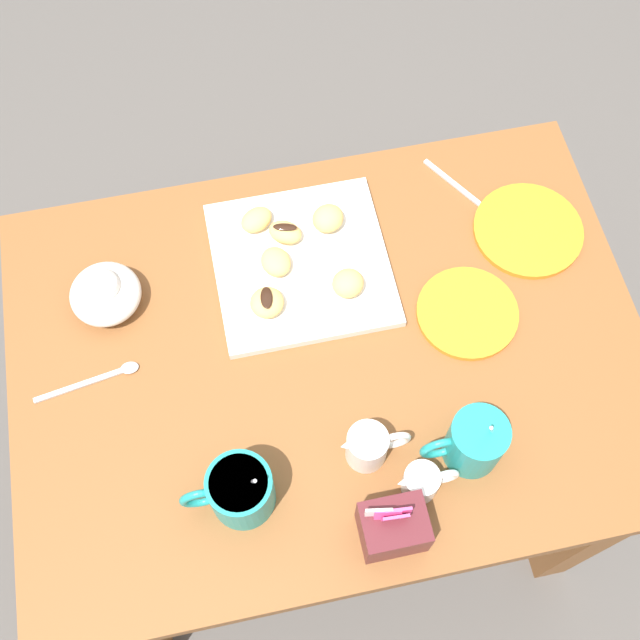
# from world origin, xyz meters

# --- Properties ---
(ground_plane) EXTENTS (8.00, 8.00, 0.00)m
(ground_plane) POSITION_xyz_m (0.00, 0.00, 0.00)
(ground_plane) COLOR #514C47
(dining_table) EXTENTS (0.99, 0.72, 0.70)m
(dining_table) POSITION_xyz_m (0.00, 0.00, 0.57)
(dining_table) COLOR brown
(dining_table) RESTS_ON ground_plane
(pastry_plate_square) EXTENTS (0.28, 0.28, 0.02)m
(pastry_plate_square) POSITION_xyz_m (0.01, -0.16, 0.71)
(pastry_plate_square) COLOR white
(pastry_plate_square) RESTS_ON dining_table
(coffee_mug_teal_left) EXTENTS (0.12, 0.08, 0.15)m
(coffee_mug_teal_left) POSITION_xyz_m (-0.17, 0.20, 0.76)
(coffee_mug_teal_left) COLOR teal
(coffee_mug_teal_left) RESTS_ON dining_table
(coffee_mug_teal_right) EXTENTS (0.13, 0.09, 0.14)m
(coffee_mug_teal_right) POSITION_xyz_m (0.17, 0.20, 0.75)
(coffee_mug_teal_right) COLOR teal
(coffee_mug_teal_right) RESTS_ON dining_table
(cream_pitcher_white) EXTENTS (0.10, 0.06, 0.07)m
(cream_pitcher_white) POSITION_xyz_m (-0.02, 0.17, 0.74)
(cream_pitcher_white) COLOR white
(cream_pitcher_white) RESTS_ON dining_table
(sugar_caddy) EXTENTS (0.09, 0.07, 0.11)m
(sugar_caddy) POSITION_xyz_m (-0.03, 0.29, 0.75)
(sugar_caddy) COLOR #561E23
(sugar_caddy) RESTS_ON dining_table
(ice_cream_bowl) EXTENTS (0.11, 0.11, 0.08)m
(ice_cream_bowl) POSITION_xyz_m (0.33, -0.16, 0.74)
(ice_cream_bowl) COLOR white
(ice_cream_bowl) RESTS_ON dining_table
(chocolate_sauce_pitcher) EXTENTS (0.09, 0.05, 0.06)m
(chocolate_sauce_pitcher) POSITION_xyz_m (-0.08, 0.23, 0.74)
(chocolate_sauce_pitcher) COLOR white
(chocolate_sauce_pitcher) RESTS_ON dining_table
(saucer_orange_left) EXTENTS (0.18, 0.18, 0.01)m
(saucer_orange_left) POSITION_xyz_m (-0.37, -0.15, 0.71)
(saucer_orange_left) COLOR orange
(saucer_orange_left) RESTS_ON dining_table
(saucer_orange_right) EXTENTS (0.16, 0.16, 0.01)m
(saucer_orange_right) POSITION_xyz_m (-0.23, -0.02, 0.71)
(saucer_orange_right) COLOR orange
(saucer_orange_right) RESTS_ON dining_table
(loose_spoon_near_saucer) EXTENTS (0.16, 0.04, 0.01)m
(loose_spoon_near_saucer) POSITION_xyz_m (0.36, -0.03, 0.71)
(loose_spoon_near_saucer) COLOR silver
(loose_spoon_near_saucer) RESTS_ON dining_table
(loose_spoon_by_plate) EXTENTS (0.10, 0.14, 0.01)m
(loose_spoon_by_plate) POSITION_xyz_m (-0.29, -0.23, 0.71)
(loose_spoon_by_plate) COLOR silver
(loose_spoon_by_plate) RESTS_ON dining_table
(beignet_0) EXTENTS (0.07, 0.06, 0.03)m
(beignet_0) POSITION_xyz_m (0.07, -0.24, 0.74)
(beignet_0) COLOR #E5B260
(beignet_0) RESTS_ON pastry_plate_square
(beignet_1) EXTENTS (0.07, 0.07, 0.04)m
(beignet_1) POSITION_xyz_m (-0.05, -0.10, 0.74)
(beignet_1) COLOR #E5B260
(beignet_1) RESTS_ON pastry_plate_square
(beignet_2) EXTENTS (0.06, 0.07, 0.03)m
(beignet_2) POSITION_xyz_m (0.05, -0.16, 0.74)
(beignet_2) COLOR #E5B260
(beignet_2) RESTS_ON pastry_plate_square
(beignet_3) EXTENTS (0.07, 0.07, 0.03)m
(beignet_3) POSITION_xyz_m (0.08, -0.09, 0.74)
(beignet_3) COLOR #E5B260
(beignet_3) RESTS_ON pastry_plate_square
(chocolate_drizzle_3) EXTENTS (0.02, 0.04, 0.00)m
(chocolate_drizzle_3) POSITION_xyz_m (0.08, -0.09, 0.75)
(chocolate_drizzle_3) COLOR black
(chocolate_drizzle_3) RESTS_ON beignet_3
(beignet_4) EXTENTS (0.07, 0.06, 0.03)m
(beignet_4) POSITION_xyz_m (0.03, -0.21, 0.74)
(beignet_4) COLOR #E5B260
(beignet_4) RESTS_ON pastry_plate_square
(chocolate_drizzle_4) EXTENTS (0.04, 0.02, 0.00)m
(chocolate_drizzle_4) POSITION_xyz_m (0.03, -0.21, 0.75)
(chocolate_drizzle_4) COLOR black
(chocolate_drizzle_4) RESTS_ON beignet_4
(beignet_5) EXTENTS (0.07, 0.07, 0.04)m
(beignet_5) POSITION_xyz_m (-0.04, -0.22, 0.74)
(beignet_5) COLOR #E5B260
(beignet_5) RESTS_ON pastry_plate_square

